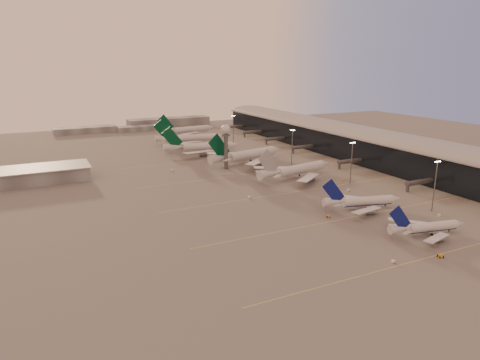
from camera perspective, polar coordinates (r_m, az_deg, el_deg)
name	(u,v)px	position (r m, az deg, el deg)	size (l,w,h in m)	color
ground	(334,231)	(183.97, 12.37, -6.72)	(700.00, 700.00, 0.00)	#5B5959
taxiway_markings	(314,188)	(243.28, 9.80, -1.11)	(180.00, 185.25, 0.02)	#DECB4E
terminal	(358,143)	(329.81, 15.44, 4.76)	(57.00, 362.00, 23.04)	black
hangar	(15,177)	(279.75, -27.75, 0.40)	(82.00, 27.00, 8.50)	slate
radar_tower	(226,137)	(280.46, -1.90, 5.69)	(6.40, 6.40, 31.10)	#4F5156
mast_a	(435,183)	(219.33, 24.57, -0.40)	(3.60, 0.56, 25.00)	#4F5156
mast_b	(352,161)	(254.32, 14.66, 2.53)	(3.60, 0.56, 25.00)	#4F5156
mast_c	(292,145)	(294.42, 6.96, 4.62)	(3.60, 0.56, 25.00)	#4F5156
mast_d	(233,128)	(371.13, -0.91, 6.94)	(3.60, 0.56, 25.00)	#4F5156
distant_horizon	(146,125)	(474.93, -12.47, 7.24)	(165.00, 37.50, 9.00)	slate
narrowbody_near	(427,229)	(191.00, 23.71, -5.95)	(35.76, 28.27, 14.11)	silver
narrowbody_mid	(362,203)	(213.49, 16.00, -2.92)	(40.38, 31.82, 16.07)	silver
widebody_white	(296,172)	(263.64, 7.53, 1.08)	(58.73, 46.64, 20.84)	silver
greentail_a	(247,157)	(300.79, 1.00, 3.10)	(64.08, 51.17, 23.64)	silver
greentail_b	(202,148)	(334.31, -5.11, 4.23)	(59.66, 47.80, 21.81)	silver
greentail_c	(190,140)	(373.97, -6.65, 5.38)	(60.23, 48.35, 21.94)	silver
greentail_d	(188,131)	(421.11, -6.99, 6.48)	(60.08, 48.26, 21.87)	silver
gsv_truck_a	(394,260)	(162.25, 19.86, -9.97)	(5.56, 2.25, 2.21)	white
gsv_tug_near	(441,256)	(172.90, 25.18, -9.16)	(3.35, 4.41, 1.12)	gold
gsv_catering_a	(440,212)	(216.27, 25.08, -3.90)	(5.45, 3.27, 4.17)	white
gsv_tug_mid	(328,217)	(199.10, 11.70, -4.81)	(3.61, 2.86, 0.90)	gold
gsv_truck_b	(349,189)	(242.21, 14.36, -1.15)	(6.11, 3.18, 2.35)	white
gsv_truck_c	(249,196)	(222.29, 1.27, -2.12)	(6.07, 5.91, 2.52)	white
gsv_catering_b	(344,177)	(262.30, 13.68, 0.34)	(5.38, 3.97, 4.04)	gold
gsv_tug_far	(269,172)	(274.95, 3.93, 1.10)	(3.24, 3.67, 0.90)	white
gsv_truck_d	(171,169)	(281.68, -9.12, 1.44)	(4.02, 6.40, 2.43)	white
gsv_tug_hangar	(266,153)	(331.13, 3.50, 3.57)	(3.67, 2.24, 1.04)	gold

